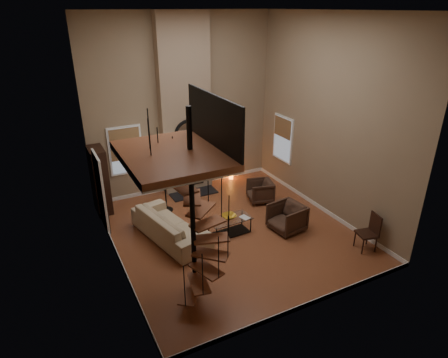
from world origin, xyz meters
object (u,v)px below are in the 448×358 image
armchair_far (289,217)px  accent_lamp (231,172)px  coffee_table (230,224)px  armchair_near (262,191)px  sofa (170,225)px  floor_lamp (164,166)px  hutch (100,181)px  side_chair (370,230)px

armchair_far → accent_lamp: 3.67m
coffee_table → armchair_near: bearing=34.5°
sofa → armchair_far: sofa is taller
floor_lamp → accent_lamp: bearing=22.7°
armchair_near → floor_lamp: size_ratio=0.43×
armchair_near → hutch: bearing=-95.3°
hutch → accent_lamp: size_ratio=3.76×
sofa → coffee_table: (1.50, -0.51, -0.11)m
armchair_near → floor_lamp: floor_lamp is taller
armchair_far → floor_lamp: (-2.64, 2.49, 1.06)m
hutch → coffee_table: 4.04m
hutch → floor_lamp: bearing=-28.0°
sofa → coffee_table: bearing=-121.5°
armchair_near → floor_lamp: bearing=-90.4°
armchair_far → side_chair: (1.21, -1.69, 0.17)m
armchair_near → accent_lamp: 1.95m
sofa → hutch: bearing=14.9°
armchair_near → sofa: bearing=-62.9°
coffee_table → accent_lamp: size_ratio=2.20×
coffee_table → accent_lamp: bearing=61.6°
armchair_near → side_chair: side_chair is taller
accent_lamp → side_chair: size_ratio=0.55×
coffee_table → side_chair: bearing=-38.3°
accent_lamp → side_chair: 5.46m
floor_lamp → side_chair: (3.85, -4.18, -0.89)m
sofa → floor_lamp: floor_lamp is taller
armchair_near → floor_lamp: (-2.86, 0.78, 1.06)m
armchair_near → side_chair: 3.55m
sofa → accent_lamp: (3.21, 2.66, -0.15)m
sofa → floor_lamp: size_ratio=1.43×
sofa → floor_lamp: bearing=-28.5°
armchair_far → coffee_table: size_ratio=0.73×
coffee_table → floor_lamp: bearing=118.5°
floor_lamp → accent_lamp: size_ratio=3.28×
accent_lamp → coffee_table: bearing=-118.4°
sofa → armchair_near: size_ratio=3.36×
floor_lamp → side_chair: 5.75m
floor_lamp → side_chair: size_ratio=1.80×
hutch → floor_lamp: size_ratio=1.15×
sofa → floor_lamp: (0.42, 1.49, 1.02)m
floor_lamp → armchair_far: bearing=-43.3°
sofa → accent_lamp: sofa is taller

